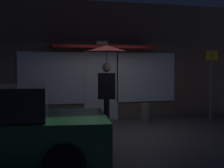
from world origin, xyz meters
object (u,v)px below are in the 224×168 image
Objects in this scene: street_sign_post at (211,80)px; person_with_umbrella at (107,66)px; sidewalk_bollard_2 at (19,119)px; sidewalk_bollard at (145,113)px.

person_with_umbrella is at bearing -173.03° from street_sign_post.
street_sign_post reaches higher than sidewalk_bollard_2.
street_sign_post is 3.62× the size of sidewalk_bollard_2.
sidewalk_bollard_2 is (-5.67, 0.16, -0.99)m from street_sign_post.
person_with_umbrella is 3.91× the size of sidewalk_bollard.
street_sign_post is at bearing -12.25° from sidewalk_bollard.
street_sign_post is 2.26m from sidewalk_bollard.
person_with_umbrella is at bearing -149.69° from sidewalk_bollard.
street_sign_post reaches higher than person_with_umbrella.
person_with_umbrella reaches higher than sidewalk_bollard_2.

